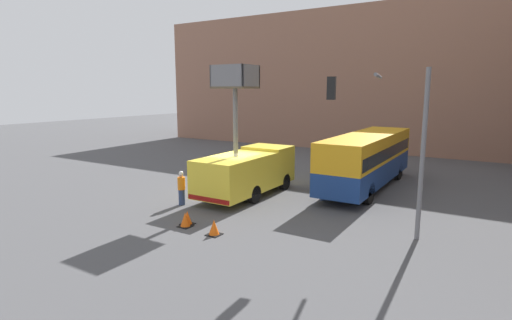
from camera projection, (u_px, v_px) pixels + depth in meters
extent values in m
plane|color=#4C4C4F|center=(232.00, 196.00, 21.93)|extent=(120.00, 120.00, 0.00)
cube|color=#936651|center=(367.00, 81.00, 41.42)|extent=(44.00, 10.00, 13.49)
cube|color=yellow|center=(268.00, 163.00, 23.71)|extent=(2.54, 2.02, 2.06)
cube|color=yellow|center=(236.00, 174.00, 20.90)|extent=(2.54, 4.72, 1.91)
cube|color=red|center=(209.00, 199.00, 19.10)|extent=(2.49, 0.10, 0.24)
cylinder|color=black|center=(252.00, 177.00, 24.46)|extent=(0.30, 0.93, 0.93)
cylinder|color=black|center=(284.00, 182.00, 23.30)|extent=(0.30, 0.93, 0.93)
cylinder|color=black|center=(219.00, 189.00, 21.63)|extent=(0.30, 0.93, 0.93)
cylinder|color=black|center=(254.00, 194.00, 20.48)|extent=(0.30, 0.93, 0.93)
cylinder|color=slate|center=(235.00, 123.00, 20.44)|extent=(0.24, 0.24, 3.48)
cube|color=brown|center=(235.00, 87.00, 20.13)|extent=(1.96, 1.60, 0.10)
cube|color=slate|center=(220.00, 76.00, 20.52)|extent=(0.08, 1.60, 1.05)
cube|color=slate|center=(251.00, 75.00, 19.55)|extent=(0.08, 1.60, 1.05)
cube|color=slate|center=(243.00, 76.00, 20.67)|extent=(1.96, 0.08, 1.05)
cube|color=slate|center=(226.00, 75.00, 19.39)|extent=(1.96, 0.08, 1.05)
cube|color=navy|center=(367.00, 170.00, 23.60)|extent=(2.51, 10.82, 1.22)
cube|color=orange|center=(368.00, 147.00, 23.37)|extent=(2.51, 10.82, 1.50)
cube|color=black|center=(368.00, 151.00, 23.41)|extent=(2.53, 10.39, 0.66)
cylinder|color=black|center=(365.00, 168.00, 27.08)|extent=(0.30, 1.12, 1.12)
cylinder|color=black|center=(398.00, 171.00, 25.94)|extent=(0.30, 1.12, 1.12)
cylinder|color=black|center=(328.00, 188.00, 21.45)|extent=(0.30, 1.12, 1.12)
cylinder|color=black|center=(369.00, 193.00, 20.31)|extent=(0.30, 1.12, 1.12)
cylinder|color=slate|center=(423.00, 156.00, 15.00)|extent=(0.18, 0.18, 6.55)
cylinder|color=slate|center=(378.00, 76.00, 15.07)|extent=(0.85, 3.45, 0.13)
cube|color=black|center=(331.00, 88.00, 15.73)|extent=(0.38, 0.38, 0.90)
sphere|color=red|center=(332.00, 82.00, 15.69)|extent=(0.20, 0.20, 0.20)
cylinder|color=navy|center=(182.00, 197.00, 20.16)|extent=(0.32, 0.32, 0.80)
cylinder|color=orange|center=(181.00, 183.00, 20.04)|extent=(0.38, 0.38, 0.63)
sphere|color=tan|center=(181.00, 175.00, 19.97)|extent=(0.22, 0.22, 0.22)
sphere|color=white|center=(181.00, 173.00, 19.95)|extent=(0.23, 0.23, 0.23)
cylinder|color=navy|center=(323.00, 193.00, 21.06)|extent=(0.32, 0.32, 0.79)
cylinder|color=orange|center=(323.00, 179.00, 20.93)|extent=(0.38, 0.38, 0.63)
sphere|color=tan|center=(323.00, 172.00, 20.86)|extent=(0.22, 0.22, 0.22)
sphere|color=white|center=(323.00, 170.00, 20.85)|extent=(0.23, 0.23, 0.23)
cube|color=black|center=(185.00, 226.00, 16.96)|extent=(0.54, 0.54, 0.03)
cone|color=#F25B0F|center=(185.00, 220.00, 16.91)|extent=(0.43, 0.43, 0.62)
cube|color=black|center=(188.00, 224.00, 17.25)|extent=(0.53, 0.53, 0.03)
cone|color=#F25B0F|center=(187.00, 218.00, 17.20)|extent=(0.42, 0.42, 0.60)
cube|color=black|center=(214.00, 235.00, 15.98)|extent=(0.55, 0.55, 0.03)
cone|color=#F25B0F|center=(214.00, 227.00, 15.93)|extent=(0.44, 0.44, 0.63)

